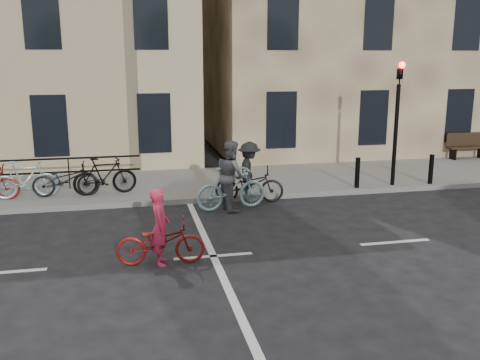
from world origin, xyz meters
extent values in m
plane|color=black|center=(0.00, 0.00, 0.00)|extent=(120.00, 120.00, 0.00)
cube|color=slate|center=(-4.00, 6.00, 0.07)|extent=(46.00, 4.00, 0.15)
cube|color=#836E4F|center=(9.00, 13.00, 6.15)|extent=(14.00, 10.00, 12.00)
cylinder|color=black|center=(6.20, 4.35, 1.65)|extent=(0.12, 0.12, 3.00)
imported|color=black|center=(6.20, 4.35, 3.60)|extent=(0.15, 0.18, 0.90)
sphere|color=#FF0C05|center=(6.20, 4.23, 3.70)|extent=(0.18, 0.18, 0.18)
cylinder|color=black|center=(5.00, 4.25, 0.60)|extent=(0.14, 0.14, 0.90)
cylinder|color=black|center=(7.40, 4.25, 0.60)|extent=(0.14, 0.14, 0.90)
cube|color=black|center=(10.40, 7.65, 0.35)|extent=(0.06, 0.38, 0.40)
cube|color=black|center=(11.00, 7.65, 0.58)|extent=(1.60, 0.40, 0.06)
cube|color=black|center=(11.00, 7.83, 0.87)|extent=(1.60, 0.06, 0.50)
cube|color=black|center=(-4.88, 5.90, 0.62)|extent=(7.25, 0.04, 0.95)
imported|color=#95B9C3|center=(-4.35, 5.00, 0.68)|extent=(1.75, 0.49, 1.05)
imported|color=black|center=(-3.30, 5.00, 0.62)|extent=(1.80, 0.63, 0.95)
imported|color=black|center=(-2.25, 5.00, 0.68)|extent=(1.75, 0.49, 1.05)
imported|color=maroon|center=(-1.05, -0.18, 0.45)|extent=(1.74, 0.73, 0.89)
imported|color=#D12449|center=(-1.05, -0.18, 0.76)|extent=(0.41, 0.58, 1.51)
imported|color=#95B9C3|center=(1.02, 3.25, 0.57)|extent=(1.97, 0.83, 1.15)
imported|color=#515055|center=(1.02, 3.25, 0.92)|extent=(0.83, 1.00, 1.84)
imported|color=black|center=(1.65, 3.90, 0.50)|extent=(1.99, 1.10, 0.99)
imported|color=black|center=(1.65, 3.90, 0.84)|extent=(0.87, 1.20, 1.68)
camera|label=1|loc=(-1.60, -10.05, 3.95)|focal=40.00mm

